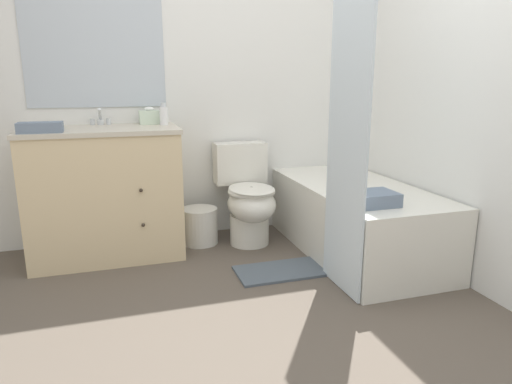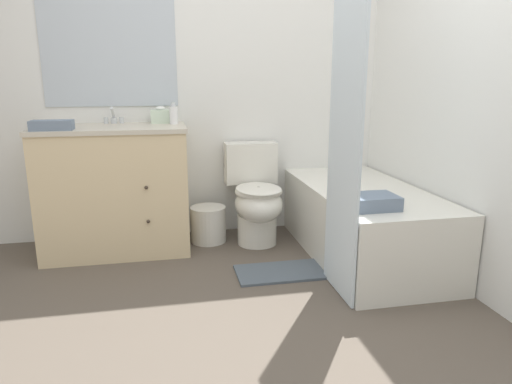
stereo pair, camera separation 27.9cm
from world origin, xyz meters
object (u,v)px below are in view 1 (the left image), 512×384
object	(u,v)px
sink_faucet	(100,120)
bathtub	(355,218)
soap_dispenser	(164,115)
toilet	(248,198)
bath_mat	(281,271)
bath_towel_folded	(371,199)
vanity_cabinet	(105,192)
hand_towel_folded	(40,127)
wastebasket	(200,226)
tissue_box	(150,117)

from	to	relation	value
sink_faucet	bathtub	xyz separation A→B (m)	(1.68, -0.67, -0.68)
sink_faucet	soap_dispenser	size ratio (longest dim) A/B	0.91
toilet	bath_mat	distance (m)	0.70
soap_dispenser	bath_towel_folded	xyz separation A→B (m)	(1.07, -1.02, -0.43)
vanity_cabinet	toilet	xyz separation A→B (m)	(1.01, -0.05, -0.11)
soap_dispenser	hand_towel_folded	xyz separation A→B (m)	(-0.77, -0.25, -0.04)
vanity_cabinet	bath_towel_folded	xyz separation A→B (m)	(1.50, -0.95, 0.07)
toilet	wastebasket	xyz separation A→B (m)	(-0.36, 0.08, -0.21)
vanity_cabinet	hand_towel_folded	bearing A→B (deg)	-151.13
soap_dispenser	wastebasket	bearing A→B (deg)	-8.09
vanity_cabinet	bathtub	xyz separation A→B (m)	(1.68, -0.47, -0.21)
bathtub	tissue_box	bearing A→B (deg)	154.49
bath_towel_folded	bath_mat	bearing A→B (deg)	146.70
wastebasket	bath_mat	world-z (taller)	wastebasket
vanity_cabinet	wastebasket	xyz separation A→B (m)	(0.65, 0.03, -0.32)
vanity_cabinet	bath_towel_folded	bearing A→B (deg)	-32.49
soap_dispenser	toilet	bearing A→B (deg)	-11.27
tissue_box	bath_towel_folded	xyz separation A→B (m)	(1.16, -1.13, -0.42)
toilet	soap_dispenser	xyz separation A→B (m)	(-0.58, 0.12, 0.61)
sink_faucet	soap_dispenser	bearing A→B (deg)	-18.13
sink_faucet	soap_dispenser	world-z (taller)	soap_dispenser
bathtub	tissue_box	xyz separation A→B (m)	(-1.34, 0.64, 0.70)
wastebasket	tissue_box	bearing A→B (deg)	155.99
hand_towel_folded	bath_mat	size ratio (longest dim) A/B	0.44
vanity_cabinet	bath_towel_folded	world-z (taller)	vanity_cabinet
bathtub	soap_dispenser	xyz separation A→B (m)	(-1.25, 0.53, 0.72)
bathtub	tissue_box	size ratio (longest dim) A/B	10.44
vanity_cabinet	toilet	bearing A→B (deg)	-2.80
hand_towel_folded	bath_towel_folded	distance (m)	2.03
tissue_box	bath_mat	bearing A→B (deg)	-49.56
wastebasket	vanity_cabinet	bearing A→B (deg)	-176.98
toilet	bathtub	world-z (taller)	toilet
vanity_cabinet	soap_dispenser	size ratio (longest dim) A/B	6.51
hand_towel_folded	bath_mat	xyz separation A→B (m)	(1.39, -0.47, -0.92)
sink_faucet	bath_mat	xyz separation A→B (m)	(1.05, -0.86, -0.92)
sink_faucet	toilet	bearing A→B (deg)	-14.24
toilet	wastebasket	distance (m)	0.42
bath_towel_folded	hand_towel_folded	bearing A→B (deg)	157.35
bathtub	bath_mat	xyz separation A→B (m)	(-0.63, -0.19, -0.24)
tissue_box	hand_towel_folded	xyz separation A→B (m)	(-0.68, -0.36, -0.02)
toilet	hand_towel_folded	xyz separation A→B (m)	(-1.35, -0.14, 0.58)
tissue_box	wastebasket	bearing A→B (deg)	-24.01
hand_towel_folded	wastebasket	bearing A→B (deg)	12.58
soap_dispenser	bathtub	bearing A→B (deg)	-23.03
vanity_cabinet	tissue_box	distance (m)	0.62
bath_mat	tissue_box	bearing A→B (deg)	130.44
vanity_cabinet	bathtub	world-z (taller)	vanity_cabinet
soap_dispenser	bath_towel_folded	world-z (taller)	soap_dispenser
hand_towel_folded	sink_faucet	bearing A→B (deg)	49.27
vanity_cabinet	sink_faucet	distance (m)	0.52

